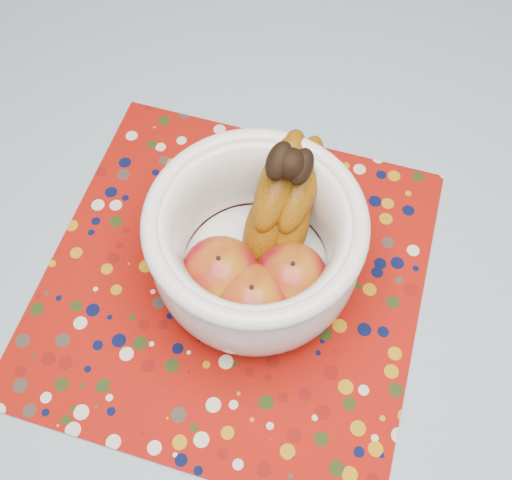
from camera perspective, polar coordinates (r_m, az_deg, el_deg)
table at (r=0.81m, az=4.88°, el=-8.93°), size 1.20×1.20×0.75m
tablecloth at (r=0.74m, az=5.36°, el=-6.88°), size 1.32×1.32×0.01m
placemat at (r=0.74m, az=-2.18°, el=-3.82°), size 0.52×0.52×0.00m
fruit_bowl at (r=0.67m, az=0.70°, el=0.11°), size 0.24×0.26×0.19m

